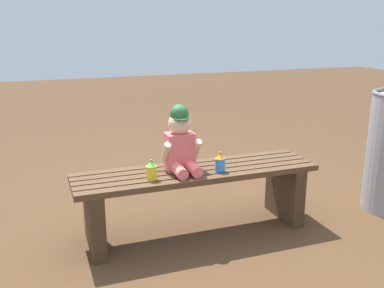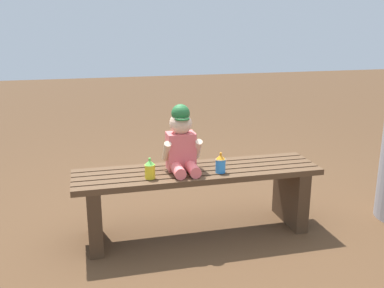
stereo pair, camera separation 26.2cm
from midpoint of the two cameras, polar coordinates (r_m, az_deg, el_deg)
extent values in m
plane|color=#4C331E|center=(2.89, -2.06, -11.24)|extent=(16.00, 16.00, 0.00)
cube|color=#513823|center=(2.59, -1.08, -4.76)|extent=(1.52, 0.06, 0.04)
cube|color=#513823|center=(2.66, -1.62, -4.20)|extent=(1.52, 0.06, 0.04)
cube|color=#513823|center=(2.73, -2.15, -3.67)|extent=(1.52, 0.06, 0.04)
cube|color=#513823|center=(2.81, -2.64, -3.17)|extent=(1.52, 0.06, 0.04)
cube|color=#513823|center=(2.88, -3.11, -2.69)|extent=(1.52, 0.06, 0.04)
cube|color=#452F1E|center=(2.70, -15.24, -9.31)|extent=(0.08, 0.38, 0.39)
cube|color=#452F1E|center=(3.05, 9.43, -6.00)|extent=(0.08, 0.38, 0.39)
cube|color=#E56666|center=(2.70, -4.38, -0.98)|extent=(0.17, 0.12, 0.23)
sphere|color=beige|center=(2.66, -4.46, 2.59)|extent=(0.14, 0.14, 0.14)
cylinder|color=#266633|center=(2.61, -4.25, 3.21)|extent=(0.09, 0.09, 0.01)
sphere|color=#266633|center=(2.64, -4.49, 3.88)|extent=(0.11, 0.11, 0.11)
cylinder|color=#F06B6B|center=(2.61, -4.58, -3.50)|extent=(0.07, 0.16, 0.07)
cylinder|color=#F06B6B|center=(2.63, -2.69, -3.28)|extent=(0.07, 0.16, 0.07)
cylinder|color=beige|center=(2.65, -6.16, -1.06)|extent=(0.04, 0.12, 0.14)
cylinder|color=beige|center=(2.70, -2.30, -0.67)|extent=(0.04, 0.12, 0.14)
cylinder|color=yellow|center=(2.56, -8.15, -3.75)|extent=(0.06, 0.06, 0.08)
cone|color=#66CC4C|center=(2.54, -8.20, -2.60)|extent=(0.06, 0.06, 0.03)
cylinder|color=#66CC4C|center=(2.54, -8.22, -2.21)|extent=(0.01, 0.01, 0.02)
cylinder|color=#338CE5|center=(2.67, 0.85, -2.74)|extent=(0.06, 0.06, 0.08)
cone|color=orange|center=(2.66, 0.85, -1.63)|extent=(0.06, 0.06, 0.03)
cylinder|color=orange|center=(2.65, 0.85, -1.26)|extent=(0.01, 0.01, 0.02)
camera|label=1|loc=(0.13, -92.86, -0.81)|focal=41.44mm
camera|label=2|loc=(0.13, 87.14, 0.81)|focal=41.44mm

